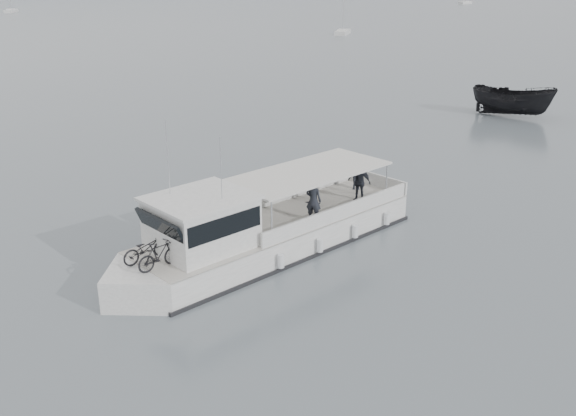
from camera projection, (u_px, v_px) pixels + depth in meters
ground at (226, 241)px, 26.81m from camera, size 1400.00×1400.00×0.00m
tour_boat at (255, 233)px, 25.10m from camera, size 14.42×4.29×6.00m
dark_motorboat at (513, 101)px, 48.78m from camera, size 4.31×6.64×2.40m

